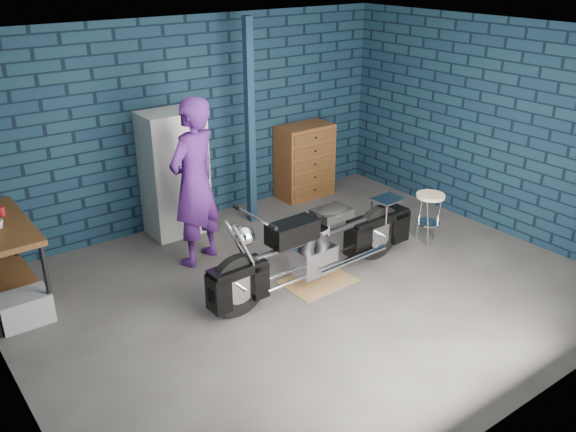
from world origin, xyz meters
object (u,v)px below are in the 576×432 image
person (194,183)px  tool_chest (305,161)px  workbench (4,263)px  locker (175,174)px  motorcycle (318,240)px  storage_bin (25,308)px  shop_stool (428,218)px

person → tool_chest: (2.31, 0.88, -0.44)m
workbench → locker: 2.34m
motorcycle → person: size_ratio=1.20×
locker → tool_chest: size_ratio=1.48×
motorcycle → storage_bin: 3.09m
locker → tool_chest: (2.13, 0.00, -0.26)m
shop_stool → tool_chest: bearing=97.3°
shop_stool → person: bearing=153.6°
motorcycle → person: person is taller
tool_chest → shop_stool: bearing=-82.7°
workbench → motorcycle: size_ratio=0.59×
motorcycle → tool_chest: 2.61m
motorcycle → person: (-0.81, 1.25, 0.47)m
motorcycle → workbench: bearing=148.7°
tool_chest → storage_bin: bearing=-166.7°
locker → motorcycle: bearing=-73.6°
tool_chest → shop_stool: (0.28, -2.17, -0.22)m
storage_bin → locker: (2.23, 1.03, 0.66)m
person → shop_stool: person is taller
person → storage_bin: (-2.04, -0.14, -0.84)m
storage_bin → shop_stool: bearing=-13.9°
workbench → locker: locker is taller
person → shop_stool: bearing=131.8°
person → locker: size_ratio=1.22×
person → locker: person is taller
person → storage_bin: person is taller
workbench → motorcycle: (2.88, -1.61, 0.07)m
workbench → tool_chest: (4.38, 0.53, 0.09)m
workbench → locker: (2.25, 0.53, 0.35)m
storage_bin → locker: size_ratio=0.30×
workbench → storage_bin: size_ratio=2.84×
storage_bin → locker: 2.54m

